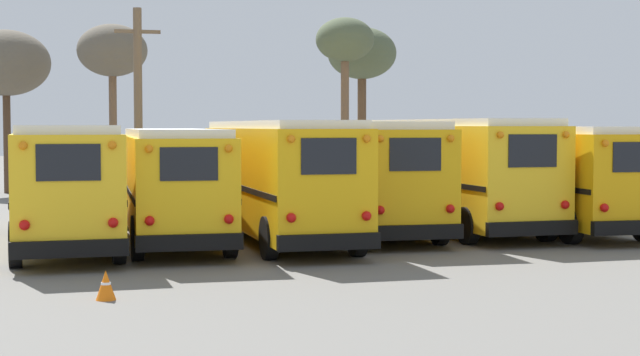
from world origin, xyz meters
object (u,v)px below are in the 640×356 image
(bare_tree_2, at_px, (345,45))
(traffic_cone, at_px, (106,285))
(school_bus_2, at_px, (277,175))
(school_bus_5, at_px, (543,173))
(school_bus_1, at_px, (172,180))
(utility_pole, at_px, (138,104))
(bare_tree_0, at_px, (362,56))
(school_bus_0, at_px, (63,180))
(school_bus_4, at_px, (450,170))
(bare_tree_1, at_px, (6,64))
(bare_tree_3, at_px, (112,53))
(school_bus_3, at_px, (358,172))

(bare_tree_2, relative_size, traffic_cone, 14.84)
(school_bus_2, relative_size, school_bus_5, 1.01)
(school_bus_1, height_order, utility_pole, utility_pole)
(bare_tree_0, height_order, traffic_cone, bare_tree_0)
(school_bus_5, relative_size, traffic_cone, 19.67)
(school_bus_0, distance_m, school_bus_4, 11.35)
(bare_tree_1, xyz_separation_m, bare_tree_3, (4.66, -3.03, 0.37))
(school_bus_2, relative_size, bare_tree_1, 1.41)
(bare_tree_0, bearing_deg, school_bus_4, -99.05)
(bare_tree_2, bearing_deg, bare_tree_3, 168.21)
(utility_pole, distance_m, bare_tree_1, 9.83)
(school_bus_0, bearing_deg, bare_tree_1, 96.78)
(school_bus_0, height_order, school_bus_3, school_bus_3)
(school_bus_2, distance_m, bare_tree_2, 18.12)
(school_bus_0, distance_m, school_bus_1, 2.85)
(bare_tree_0, xyz_separation_m, bare_tree_3, (-12.13, -2.00, -0.22))
(school_bus_4, relative_size, utility_pole, 1.34)
(school_bus_3, distance_m, traffic_cone, 12.70)
(school_bus_0, xyz_separation_m, school_bus_2, (5.63, 0.07, 0.06))
(school_bus_0, relative_size, traffic_cone, 19.07)
(school_bus_1, relative_size, school_bus_5, 0.97)
(school_bus_2, distance_m, bare_tree_3, 19.13)
(school_bus_0, xyz_separation_m, bare_tree_1, (-2.54, 21.34, 4.26))
(bare_tree_0, relative_size, traffic_cone, 14.87)
(bare_tree_0, xyz_separation_m, bare_tree_1, (-16.78, 1.04, -0.58))
(school_bus_3, distance_m, bare_tree_0, 20.08)
(school_bus_5, bearing_deg, bare_tree_2, 96.99)
(bare_tree_0, height_order, bare_tree_1, bare_tree_0)
(school_bus_0, distance_m, school_bus_3, 8.61)
(bare_tree_1, height_order, bare_tree_2, bare_tree_2)
(traffic_cone, bearing_deg, bare_tree_1, 96.28)
(bare_tree_2, xyz_separation_m, traffic_cone, (-11.47, -24.48, -6.46))
(bare_tree_1, bearing_deg, school_bus_2, -69.01)
(school_bus_5, height_order, bare_tree_1, bare_tree_1)
(bare_tree_2, bearing_deg, bare_tree_1, 160.77)
(bare_tree_0, bearing_deg, bare_tree_3, -170.66)
(school_bus_0, bearing_deg, bare_tree_0, 54.94)
(utility_pole, bearing_deg, bare_tree_3, 98.63)
(school_bus_3, xyz_separation_m, bare_tree_1, (-10.97, 19.64, 4.23))
(school_bus_5, xyz_separation_m, bare_tree_1, (-16.60, 20.38, 4.27))
(school_bus_0, bearing_deg, school_bus_1, 8.86)
(school_bus_5, xyz_separation_m, bare_tree_3, (-11.94, 17.35, 4.64))
(school_bus_1, xyz_separation_m, school_bus_5, (11.25, 0.52, 0.03))
(school_bus_5, xyz_separation_m, bare_tree_0, (0.18, 19.34, 4.86))
(school_bus_0, distance_m, utility_pole, 13.86)
(bare_tree_0, relative_size, bare_tree_1, 1.06)
(bare_tree_1, bearing_deg, school_bus_0, -83.22)
(school_bus_3, distance_m, bare_tree_3, 18.36)
(bare_tree_0, xyz_separation_m, traffic_cone, (-13.52, -28.58, -6.28))
(school_bus_2, bearing_deg, utility_pole, 101.71)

